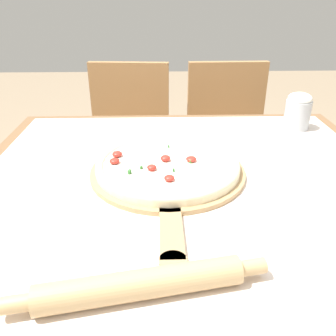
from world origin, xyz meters
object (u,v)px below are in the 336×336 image
pizza_peel (168,174)px  chair_right (227,142)px  pizza (168,164)px  flour_cup (298,111)px  chair_left (129,143)px  rolling_pin (141,284)px

pizza_peel → chair_right: size_ratio=0.63×
pizza_peel → pizza: 0.03m
pizza → flour_cup: (0.44, 0.32, 0.04)m
pizza_peel → chair_left: (-0.17, 0.83, -0.26)m
chair_right → flour_cup: size_ratio=7.25×
flour_cup → chair_left: bearing=141.1°
pizza → rolling_pin: same height
chair_left → chair_right: bearing=4.4°
pizza_peel → chair_left: size_ratio=0.63×
pizza → chair_left: chair_left is taller
flour_cup → rolling_pin: bearing=-124.3°
rolling_pin → chair_left: 1.25m
rolling_pin → chair_left: size_ratio=0.46×
rolling_pin → flour_cup: 0.88m
rolling_pin → flour_cup: size_ratio=3.31×
rolling_pin → chair_left: (-0.12, 1.21, -0.28)m
pizza → rolling_pin: bearing=-97.2°
pizza_peel → rolling_pin: 0.39m
pizza → chair_right: (0.31, 0.81, -0.28)m
pizza_peel → flour_cup: bearing=37.2°
pizza → flour_cup: bearing=35.7°
flour_cup → pizza: bearing=-144.3°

